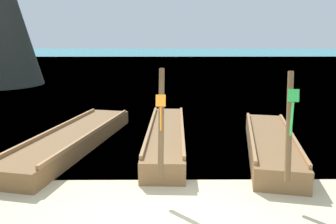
{
  "coord_description": "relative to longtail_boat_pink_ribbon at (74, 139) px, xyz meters",
  "views": [
    {
      "loc": [
        -0.08,
        -5.04,
        3.29
      ],
      "look_at": [
        0.0,
        4.24,
        1.22
      ],
      "focal_mm": 34.9,
      "sensor_mm": 36.0,
      "label": 1
    }
  ],
  "objects": [
    {
      "name": "longtail_boat_green_ribbon",
      "position": [
        5.95,
        -0.63,
        0.03
      ],
      "size": [
        2.33,
        5.99,
        2.67
      ],
      "color": "brown",
      "rests_on": "ground"
    },
    {
      "name": "longtail_boat_pink_ribbon",
      "position": [
        0.0,
        0.0,
        0.0
      ],
      "size": [
        2.71,
        7.11,
        2.7
      ],
      "color": "brown",
      "rests_on": "ground"
    },
    {
      "name": "longtail_boat_orange_ribbon",
      "position": [
        2.89,
        0.14,
        0.04
      ],
      "size": [
        1.3,
        6.76,
        2.7
      ],
      "color": "brown",
      "rests_on": "ground"
    },
    {
      "name": "sea_water",
      "position": [
        2.94,
        57.52,
        -0.25
      ],
      "size": [
        120.0,
        120.0,
        0.0
      ],
      "primitive_type": "plane",
      "color": "teal",
      "rests_on": "ground"
    }
  ]
}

